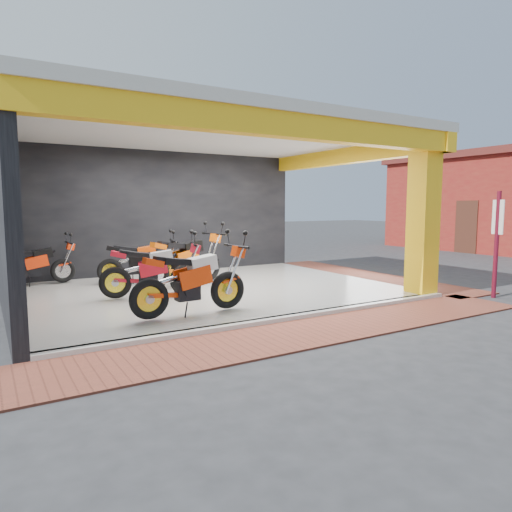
# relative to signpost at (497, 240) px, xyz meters

# --- Properties ---
(ground) EXTENTS (80.00, 80.00, 0.00)m
(ground) POSITION_rel_signpost_xyz_m (-5.00, 1.66, -1.26)
(ground) COLOR #2D2D30
(ground) RESTS_ON ground
(showroom_floor) EXTENTS (8.00, 6.00, 0.10)m
(showroom_floor) POSITION_rel_signpost_xyz_m (-5.00, 3.66, -1.21)
(showroom_floor) COLOR white
(showroom_floor) RESTS_ON ground
(showroom_ceiling) EXTENTS (8.40, 6.40, 0.20)m
(showroom_ceiling) POSITION_rel_signpost_xyz_m (-5.00, 3.66, 2.34)
(showroom_ceiling) COLOR beige
(showroom_ceiling) RESTS_ON corner_column
(back_wall) EXTENTS (8.20, 0.20, 3.50)m
(back_wall) POSITION_rel_signpost_xyz_m (-5.00, 6.76, 0.49)
(back_wall) COLOR black
(back_wall) RESTS_ON ground
(left_wall) EXTENTS (0.20, 6.20, 3.50)m
(left_wall) POSITION_rel_signpost_xyz_m (-9.10, 3.66, 0.49)
(left_wall) COLOR black
(left_wall) RESTS_ON ground
(corner_column) EXTENTS (0.50, 0.50, 3.50)m
(corner_column) POSITION_rel_signpost_xyz_m (-1.25, 0.91, 0.49)
(corner_column) COLOR yellow
(corner_column) RESTS_ON ground
(header_beam_front) EXTENTS (8.40, 0.30, 0.40)m
(header_beam_front) POSITION_rel_signpost_xyz_m (-5.00, 0.66, 2.04)
(header_beam_front) COLOR yellow
(header_beam_front) RESTS_ON corner_column
(header_beam_right) EXTENTS (0.30, 6.40, 0.40)m
(header_beam_right) POSITION_rel_signpost_xyz_m (-1.00, 3.66, 2.04)
(header_beam_right) COLOR yellow
(header_beam_right) RESTS_ON corner_column
(floor_kerb) EXTENTS (8.00, 0.20, 0.10)m
(floor_kerb) POSITION_rel_signpost_xyz_m (-5.00, 0.64, -1.21)
(floor_kerb) COLOR white
(floor_kerb) RESTS_ON ground
(paver_front) EXTENTS (9.00, 1.40, 0.03)m
(paver_front) POSITION_rel_signpost_xyz_m (-5.00, -0.14, -1.24)
(paver_front) COLOR brown
(paver_front) RESTS_ON ground
(paver_right) EXTENTS (1.40, 7.00, 0.03)m
(paver_right) POSITION_rel_signpost_xyz_m (-0.20, 3.66, -1.24)
(paver_right) COLOR brown
(paver_right) RESTS_ON ground
(signpost) EXTENTS (0.12, 0.31, 2.29)m
(signpost) POSITION_rel_signpost_xyz_m (0.00, 0.00, 0.00)
(signpost) COLOR #5C0D1E
(signpost) RESTS_ON ground
(moto_hero) EXTENTS (2.30, 0.92, 1.39)m
(moto_hero) POSITION_rel_signpost_xyz_m (-5.67, 1.57, -0.46)
(moto_hero) COLOR #F03B0A
(moto_hero) RESTS_ON showroom_floor
(moto_row_a) EXTENTS (2.29, 1.38, 1.32)m
(moto_row_a) POSITION_rel_signpost_xyz_m (-5.86, 3.12, -0.50)
(moto_row_a) COLOR red
(moto_row_a) RESTS_ON showroom_floor
(moto_row_b) EXTENTS (2.50, 1.46, 1.44)m
(moto_row_b) POSITION_rel_signpost_xyz_m (-4.71, 4.44, -0.44)
(moto_row_b) COLOR #F25F0A
(moto_row_b) RESTS_ON showroom_floor
(moto_row_c) EXTENTS (2.15, 1.22, 1.24)m
(moto_row_c) POSITION_rel_signpost_xyz_m (-5.59, 5.04, -0.54)
(moto_row_c) COLOR black
(moto_row_c) RESTS_ON showroom_floor
(moto_row_d) EXTENTS (1.97, 0.80, 1.19)m
(moto_row_d) POSITION_rel_signpost_xyz_m (-7.80, 6.16, -0.56)
(moto_row_d) COLOR #F9320A
(moto_row_d) RESTS_ON showroom_floor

